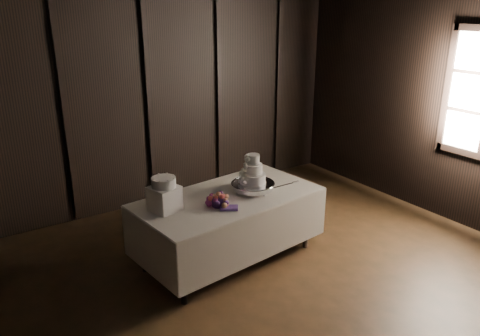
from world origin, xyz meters
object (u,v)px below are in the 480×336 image
object	(u,v)px
display_table	(229,225)
wedding_cake	(252,173)
box_pedestal	(165,198)
bouquet	(218,201)
cake_stand	(253,187)
small_cake	(164,182)

from	to	relation	value
display_table	wedding_cake	world-z (taller)	wedding_cake
display_table	box_pedestal	distance (m)	0.86
bouquet	box_pedestal	bearing A→B (deg)	155.71
cake_stand	small_cake	size ratio (longest dim) A/B	2.00
display_table	cake_stand	distance (m)	0.50
cake_stand	wedding_cake	distance (m)	0.18
wedding_cake	small_cake	xyz separation A→B (m)	(-1.00, 0.09, 0.08)
display_table	bouquet	world-z (taller)	bouquet
bouquet	box_pedestal	distance (m)	0.54
wedding_cake	small_cake	world-z (taller)	wedding_cake
bouquet	small_cake	world-z (taller)	small_cake
display_table	cake_stand	world-z (taller)	cake_stand
small_cake	bouquet	bearing A→B (deg)	-24.29
cake_stand	wedding_cake	xyz separation A→B (m)	(-0.02, -0.01, 0.18)
wedding_cake	box_pedestal	distance (m)	1.01
small_cake	cake_stand	bearing A→B (deg)	-4.25
cake_stand	bouquet	distance (m)	0.55
display_table	small_cake	bearing A→B (deg)	169.45
wedding_cake	bouquet	size ratio (longest dim) A/B	0.84
bouquet	small_cake	size ratio (longest dim) A/B	1.62
wedding_cake	small_cake	size ratio (longest dim) A/B	1.36
bouquet	box_pedestal	world-z (taller)	box_pedestal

